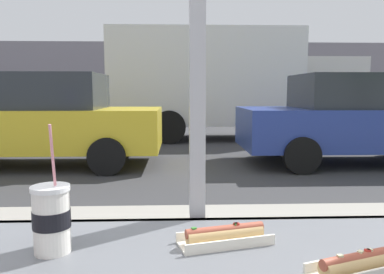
% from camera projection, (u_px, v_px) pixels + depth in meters
% --- Properties ---
extents(ground_plane, '(60.00, 60.00, 0.00)m').
position_uv_depth(ground_plane, '(180.00, 149.00, 9.25)').
color(ground_plane, '#38383A').
extents(sidewalk_strip, '(16.00, 2.80, 0.13)m').
position_uv_depth(sidewalk_strip, '(186.00, 268.00, 2.89)').
color(sidewalk_strip, '#9E998E').
rests_on(sidewalk_strip, ground).
extents(building_facade_far, '(28.00, 1.20, 4.39)m').
position_uv_depth(building_facade_far, '(178.00, 79.00, 23.80)').
color(building_facade_far, gray).
rests_on(building_facade_far, ground).
extents(soda_cup_right, '(0.10, 0.10, 0.33)m').
position_uv_depth(soda_cup_right, '(52.00, 218.00, 0.96)').
color(soda_cup_right, silver).
rests_on(soda_cup_right, window_counter).
extents(hotdog_tray_near, '(0.26, 0.15, 0.05)m').
position_uv_depth(hotdog_tray_near, '(225.00, 235.00, 1.02)').
color(hotdog_tray_near, silver).
rests_on(hotdog_tray_near, window_counter).
extents(hotdog_tray_far, '(0.29, 0.17, 0.05)m').
position_uv_depth(hotdog_tray_far, '(365.00, 263.00, 0.86)').
color(hotdog_tray_far, silver).
rests_on(hotdog_tray_far, window_counter).
extents(parked_car_yellow, '(4.49, 1.98, 1.73)m').
position_uv_depth(parked_car_yellow, '(40.00, 119.00, 7.14)').
color(parked_car_yellow, gold).
rests_on(parked_car_yellow, ground).
extents(parked_car_blue, '(4.55, 2.02, 1.73)m').
position_uv_depth(parked_car_blue, '(359.00, 119.00, 7.37)').
color(parked_car_blue, '#283D93').
rests_on(parked_car_blue, ground).
extents(box_truck, '(7.14, 2.44, 3.14)m').
position_uv_depth(box_truck, '(227.00, 82.00, 11.23)').
color(box_truck, silver).
rests_on(box_truck, ground).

